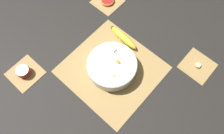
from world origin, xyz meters
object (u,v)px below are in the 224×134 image
Objects in this scene: whole_banana at (123,37)px; banana_coin_single at (198,65)px; fruit_salad_bowl at (112,66)px; grapefruit_slice at (107,0)px; apple_half at (23,71)px.

whole_banana is 6.03× the size of banana_coin_single.
fruit_salad_bowl is 3.05× the size of grapefruit_slice.
apple_half is at bearing 63.45° from whole_banana.
banana_coin_single is at bearing -135.36° from fruit_salad_bowl.
grapefruit_slice is (0.61, 0.00, 0.00)m from banana_coin_single.
grapefruit_slice is (0.00, -0.60, -0.01)m from apple_half.
apple_half is 0.86× the size of grapefruit_slice.
fruit_salad_bowl is 0.43m from banana_coin_single.
whole_banana is at bearing 150.33° from grapefruit_slice.
whole_banana is at bearing 19.53° from banana_coin_single.
whole_banana reaches higher than banana_coin_single.
fruit_salad_bowl is at bearing 135.46° from grapefruit_slice.
banana_coin_single is 0.39× the size of grapefruit_slice.
fruit_salad_bowl is 7.93× the size of banana_coin_single.
apple_half is at bearing 44.61° from banana_coin_single.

